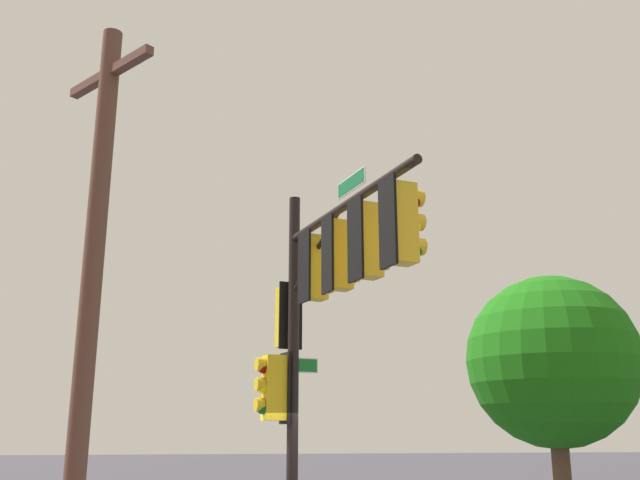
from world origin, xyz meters
The scene contains 3 objects.
signal_pole_assembly centered at (1.26, 0.30, 4.25)m, with size 4.90×2.02×6.41m.
utility_pole centered at (3.72, -2.92, 3.85)m, with size 1.47×1.24×7.37m.
tree_near centered at (-1.85, 5.81, 3.64)m, with size 3.66×3.66×5.48m.
Camera 1 is at (12.48, -1.47, 2.21)m, focal length 39.67 mm.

